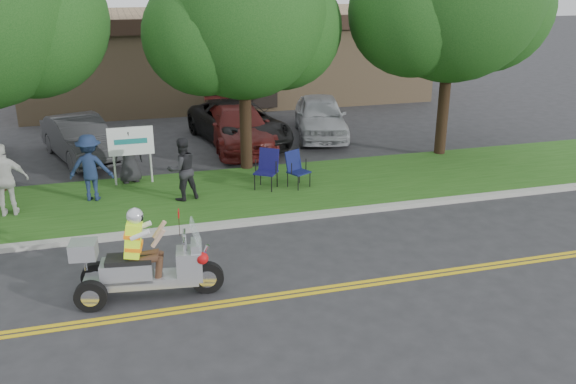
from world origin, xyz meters
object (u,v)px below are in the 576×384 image
object	(u,v)px
parked_car_left	(80,138)
parked_car_far_right	(320,116)
parked_car_mid	(239,123)
parked_car_right	(239,127)
lawn_chair_b	(296,167)
spectator_adult_right	(5,180)
lawn_chair_a	(267,166)
trike_scooter	(142,267)
spectator_adult_mid	(182,169)

from	to	relation	value
parked_car_left	parked_car_far_right	xyz separation A→B (m)	(8.43, 0.67, 0.05)
parked_car_mid	parked_car_far_right	size ratio (longest dim) A/B	1.17
parked_car_right	lawn_chair_b	bearing A→B (deg)	-81.49
spectator_adult_right	parked_car_far_right	size ratio (longest dim) A/B	0.42
lawn_chair_a	parked_car_right	distance (m)	4.62
spectator_adult_right	parked_car_far_right	xyz separation A→B (m)	(9.96, 5.48, -0.27)
lawn_chair_a	lawn_chair_b	xyz separation A→B (m)	(0.79, -0.12, -0.04)
lawn_chair_b	parked_car_far_right	xyz separation A→B (m)	(2.52, 5.36, 0.08)
trike_scooter	parked_car_left	xyz separation A→B (m)	(-1.43, 9.67, 0.06)
spectator_adult_mid	parked_car_far_right	world-z (taller)	spectator_adult_mid
lawn_chair_a	spectator_adult_right	distance (m)	6.66
lawn_chair_a	parked_car_left	world-z (taller)	parked_car_left
lawn_chair_a	lawn_chair_b	world-z (taller)	lawn_chair_a
parked_car_left	parked_car_far_right	world-z (taller)	parked_car_far_right
spectator_adult_right	parked_car_far_right	bearing A→B (deg)	-151.39
trike_scooter	lawn_chair_b	bearing A→B (deg)	55.60
spectator_adult_mid	parked_car_far_right	distance (m)	7.96
parked_car_left	parked_car_mid	xyz separation A→B (m)	(5.34, 0.52, 0.02)
parked_car_mid	lawn_chair_a	bearing A→B (deg)	-103.81
parked_car_right	parked_car_far_right	xyz separation A→B (m)	(3.20, 0.63, 0.04)
parked_car_mid	parked_car_right	size ratio (longest dim) A/B	1.06
lawn_chair_a	parked_car_mid	bearing A→B (deg)	121.67
spectator_adult_mid	parked_car_far_right	size ratio (longest dim) A/B	0.38
spectator_adult_mid	spectator_adult_right	xyz separation A→B (m)	(-4.28, 0.08, 0.07)
parked_car_far_right	lawn_chair_a	bearing A→B (deg)	-109.22
spectator_adult_right	parked_car_left	bearing A→B (deg)	-107.89
lawn_chair_a	parked_car_left	distance (m)	6.86
lawn_chair_b	parked_car_far_right	size ratio (longest dim) A/B	0.23
parked_car_left	spectator_adult_mid	bearing A→B (deg)	-79.84
spectator_adult_mid	parked_car_left	world-z (taller)	spectator_adult_mid
spectator_adult_mid	parked_car_left	bearing A→B (deg)	-77.72
parked_car_mid	parked_car_left	bearing A→B (deg)	174.22
spectator_adult_mid	parked_car_mid	distance (m)	6.00
lawn_chair_a	spectator_adult_right	world-z (taller)	spectator_adult_right
spectator_adult_mid	parked_car_left	xyz separation A→B (m)	(-2.75, 4.90, -0.25)
lawn_chair_b	spectator_adult_mid	distance (m)	3.18
trike_scooter	parked_car_left	bearing A→B (deg)	106.00
spectator_adult_right	spectator_adult_mid	bearing A→B (deg)	178.70
spectator_adult_right	parked_car_left	size ratio (longest dim) A/B	0.43
lawn_chair_b	spectator_adult_mid	world-z (taller)	spectator_adult_mid
parked_car_mid	parked_car_far_right	world-z (taller)	parked_car_far_right
lawn_chair_b	parked_car_far_right	distance (m)	5.93
spectator_adult_right	parked_car_right	xyz separation A→B (m)	(6.76, 4.85, -0.31)
parked_car_right	parked_car_left	bearing A→B (deg)	-179.21
spectator_adult_right	parked_car_right	distance (m)	8.33
spectator_adult_right	parked_car_left	xyz separation A→B (m)	(1.53, 4.82, -0.32)
parked_car_left	parked_car_far_right	bearing A→B (deg)	-14.59
lawn_chair_b	parked_car_right	bearing A→B (deg)	70.78
trike_scooter	parked_car_mid	distance (m)	10.91
lawn_chair_b	spectator_adult_right	distance (m)	7.45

